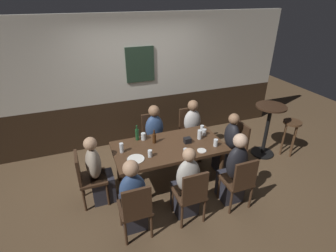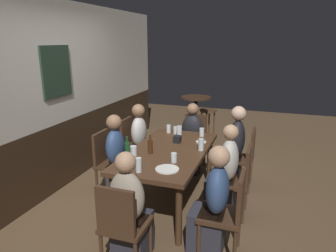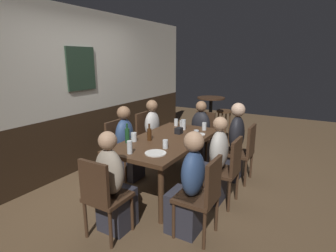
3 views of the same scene
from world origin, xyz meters
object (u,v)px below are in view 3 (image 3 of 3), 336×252
at_px(side_bar_table, 210,118).
at_px(person_head_west, 114,190).
at_px(tumbler_water, 130,148).
at_px(person_mid_near, 215,167).
at_px(chair_mid_near, 227,168).
at_px(pint_glass_amber, 183,125).
at_px(beer_glass_half, 134,137).
at_px(chair_right_far, 147,134).
at_px(beer_bottle_green, 127,135).
at_px(dining_table, 167,144).
at_px(chair_right_near, 243,150).
at_px(plate_white_small, 200,134).
at_px(person_mid_far, 127,148).
at_px(tumbler_short, 176,123).
at_px(condiment_caddy, 179,131).
at_px(pint_glass_pale, 165,145).
at_px(person_head_east, 199,138).
at_px(pint_glass_stout, 182,124).
at_px(chair_mid_far, 119,146).
at_px(beer_glass_tall, 196,136).
at_px(person_right_far, 155,136).
at_px(chair_head_west, 103,194).
at_px(person_left_near, 189,191).
at_px(plate_white_large, 156,153).
at_px(bar_stool, 224,117).
at_px(person_right_near, 233,147).
at_px(chair_head_east, 203,134).
at_px(highball_clear, 204,127).
at_px(beer_bottle_brown, 149,134).
at_px(chair_left_near, 203,194).

bearing_deg(side_bar_table, person_head_west, -176.88).
bearing_deg(tumbler_water, person_mid_near, -47.00).
relative_size(chair_mid_near, pint_glass_amber, 5.55).
bearing_deg(beer_glass_half, chair_right_far, 26.32).
xyz_separation_m(chair_mid_near, beer_bottle_green, (-0.42, 1.23, 0.35)).
bearing_deg(person_mid_near, chair_right_far, 63.98).
relative_size(dining_table, chair_mid_near, 1.99).
distance_m(chair_right_near, plate_white_small, 0.70).
bearing_deg(person_mid_far, tumbler_short, -33.01).
bearing_deg(condiment_caddy, side_bar_table, 6.13).
relative_size(dining_table, pint_glass_pale, 15.81).
relative_size(person_head_east, pint_glass_amber, 7.01).
bearing_deg(beer_bottle_green, plate_white_small, -38.89).
xyz_separation_m(chair_right_near, beer_bottle_green, (-1.19, 1.23, 0.35)).
bearing_deg(beer_glass_half, condiment_caddy, -28.31).
distance_m(pint_glass_stout, side_bar_table, 1.41).
distance_m(chair_mid_far, pint_glass_stout, 1.06).
bearing_deg(person_mid_near, beer_glass_tall, 69.90).
xyz_separation_m(person_right_far, beer_glass_tall, (-0.65, -1.09, 0.33)).
bearing_deg(chair_head_west, chair_mid_near, -33.99).
relative_size(person_mid_near, beer_glass_tall, 7.60).
distance_m(person_mid_near, person_mid_far, 1.42).
height_order(person_head_west, beer_glass_tall, person_head_west).
bearing_deg(side_bar_table, person_left_near, -162.85).
xyz_separation_m(person_right_far, plate_white_large, (-1.35, -0.89, 0.27)).
height_order(person_mid_far, bar_stool, person_mid_far).
bearing_deg(plate_white_large, chair_head_west, 165.56).
bearing_deg(dining_table, person_mid_far, 90.00).
relative_size(person_right_near, plate_white_large, 4.71).
bearing_deg(bar_stool, chair_mid_far, 161.60).
height_order(chair_mid_near, chair_head_east, same).
height_order(beer_bottle_green, side_bar_table, side_bar_table).
bearing_deg(person_head_east, highball_clear, -148.75).
bearing_deg(chair_mid_far, side_bar_table, -18.40).
height_order(chair_mid_far, pint_glass_stout, chair_mid_far).
height_order(pint_glass_stout, beer_bottle_brown, beer_bottle_brown).
bearing_deg(tumbler_water, person_left_near, -92.67).
distance_m(chair_mid_near, plate_white_large, 0.94).
height_order(side_bar_table, bar_stool, side_bar_table).
bearing_deg(beer_bottle_brown, chair_mid_near, -79.95).
bearing_deg(chair_left_near, pint_glass_amber, 34.17).
bearing_deg(pint_glass_amber, chair_left_near, -145.83).
bearing_deg(beer_glass_tall, dining_table, 106.93).
relative_size(chair_mid_near, beer_glass_half, 7.35).
xyz_separation_m(person_right_far, pint_glass_pale, (-1.14, -0.89, 0.31)).
bearing_deg(pint_glass_amber, condiment_caddy, -168.88).
height_order(person_right_far, bar_stool, person_right_far).
relative_size(pint_glass_pale, beer_bottle_green, 0.42).
xyz_separation_m(pint_glass_pale, side_bar_table, (2.46, 0.36, -0.17)).
bearing_deg(condiment_caddy, chair_right_near, -62.09).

